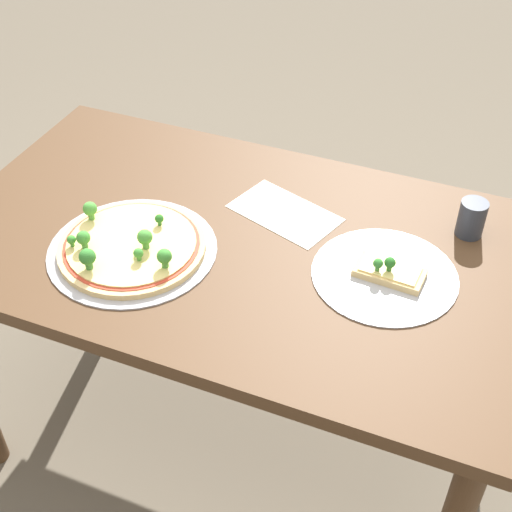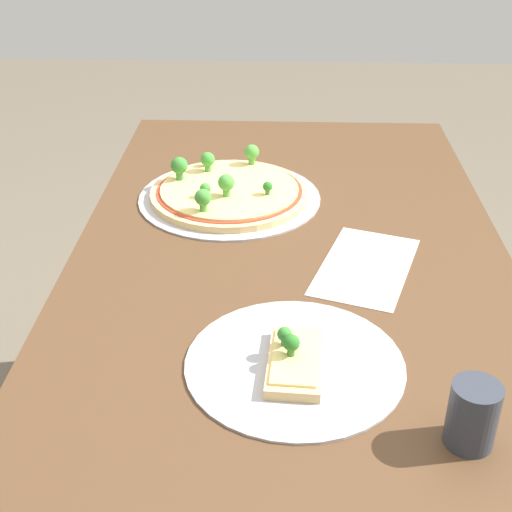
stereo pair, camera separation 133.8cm
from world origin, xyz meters
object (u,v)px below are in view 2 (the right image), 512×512
(pizza_tray_whole, at_px, (228,192))
(drinking_cup, at_px, (473,415))
(pizza_tray_slice, at_px, (294,362))
(dining_table, at_px, (289,289))

(pizza_tray_whole, bearing_deg, drinking_cup, -153.12)
(pizza_tray_slice, relative_size, drinking_cup, 3.57)
(dining_table, bearing_deg, pizza_tray_slice, -179.12)
(pizza_tray_slice, bearing_deg, dining_table, 0.88)
(dining_table, height_order, pizza_tray_slice, pizza_tray_slice)
(drinking_cup, bearing_deg, pizza_tray_whole, 26.88)
(dining_table, xyz_separation_m, pizza_tray_slice, (-0.35, -0.01, 0.10))
(dining_table, distance_m, drinking_cup, 0.55)
(pizza_tray_whole, relative_size, pizza_tray_slice, 1.20)
(pizza_tray_slice, bearing_deg, drinking_cup, -122.93)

